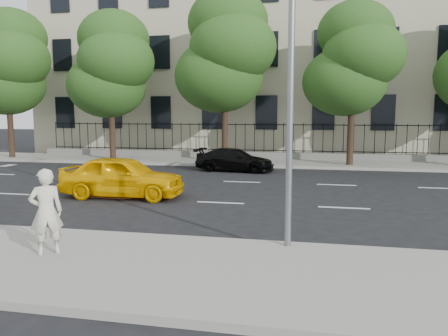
# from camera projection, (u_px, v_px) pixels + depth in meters

# --- Properties ---
(ground) EXTENTS (120.00, 120.00, 0.00)m
(ground) POSITION_uv_depth(u_px,v_px,m) (202.00, 221.00, 12.17)
(ground) COLOR black
(ground) RESTS_ON ground
(near_sidewalk) EXTENTS (60.00, 4.00, 0.15)m
(near_sidewalk) POSITION_uv_depth(u_px,v_px,m) (150.00, 268.00, 8.27)
(near_sidewalk) COLOR gray
(near_sidewalk) RESTS_ON ground
(far_sidewalk) EXTENTS (60.00, 4.00, 0.15)m
(far_sidewalk) POSITION_uv_depth(u_px,v_px,m) (261.00, 162.00, 25.77)
(far_sidewalk) COLOR gray
(far_sidewalk) RESTS_ON ground
(lane_markings) EXTENTS (49.60, 4.62, 0.01)m
(lane_markings) POSITION_uv_depth(u_px,v_px,m) (232.00, 191.00, 16.79)
(lane_markings) COLOR silver
(lane_markings) RESTS_ON ground
(masonry_building) EXTENTS (34.60, 12.11, 18.50)m
(masonry_building) POSITION_uv_depth(u_px,v_px,m) (276.00, 33.00, 33.34)
(masonry_building) COLOR #BDB496
(masonry_building) RESTS_ON ground
(iron_fence) EXTENTS (30.00, 0.50, 2.20)m
(iron_fence) POSITION_uv_depth(u_px,v_px,m) (264.00, 150.00, 27.35)
(iron_fence) COLOR slate
(iron_fence) RESTS_ON far_sidewalk
(street_light) EXTENTS (0.25, 3.32, 8.05)m
(street_light) POSITION_uv_depth(u_px,v_px,m) (293.00, 11.00, 9.31)
(street_light) COLOR slate
(street_light) RESTS_ON near_sidewalk
(tree_a) EXTENTS (5.71, 5.31, 9.39)m
(tree_a) POSITION_uv_depth(u_px,v_px,m) (9.00, 63.00, 27.54)
(tree_a) COLOR #382619
(tree_a) RESTS_ON far_sidewalk
(tree_b) EXTENTS (5.53, 5.12, 8.97)m
(tree_b) POSITION_uv_depth(u_px,v_px,m) (112.00, 65.00, 26.19)
(tree_b) COLOR #382619
(tree_b) RESTS_ON far_sidewalk
(tree_c) EXTENTS (5.89, 5.50, 9.80)m
(tree_c) POSITION_uv_depth(u_px,v_px,m) (226.00, 52.00, 24.74)
(tree_c) COLOR #382619
(tree_c) RESTS_ON far_sidewalk
(tree_d) EXTENTS (5.34, 4.94, 8.84)m
(tree_d) POSITION_uv_depth(u_px,v_px,m) (354.00, 59.00, 23.43)
(tree_d) COLOR #382619
(tree_d) RESTS_ON far_sidewalk
(yellow_taxi) EXTENTS (4.41, 1.87, 1.49)m
(yellow_taxi) POSITION_uv_depth(u_px,v_px,m) (122.00, 177.00, 15.48)
(yellow_taxi) COLOR #FFB900
(yellow_taxi) RESTS_ON ground
(black_sedan) EXTENTS (4.19, 2.04, 1.18)m
(black_sedan) POSITION_uv_depth(u_px,v_px,m) (235.00, 160.00, 22.42)
(black_sedan) COLOR black
(black_sedan) RESTS_ON ground
(woman_near) EXTENTS (0.76, 0.73, 1.75)m
(woman_near) POSITION_uv_depth(u_px,v_px,m) (46.00, 212.00, 8.73)
(woman_near) COLOR beige
(woman_near) RESTS_ON near_sidewalk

